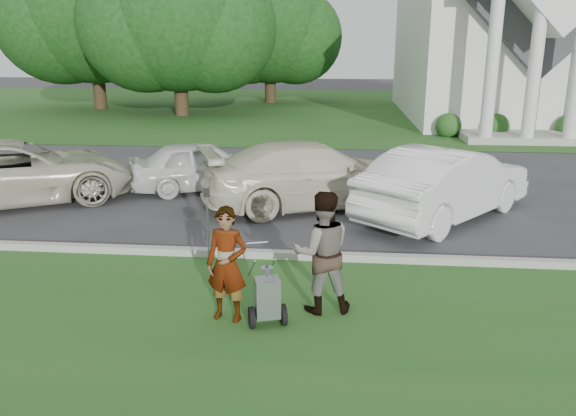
# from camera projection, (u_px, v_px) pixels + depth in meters

# --- Properties ---
(ground) EXTENTS (120.00, 120.00, 0.00)m
(ground) POSITION_uv_depth(u_px,v_px,m) (286.00, 271.00, 9.73)
(ground) COLOR #333335
(ground) RESTS_ON ground
(grass_strip) EXTENTS (80.00, 7.00, 0.01)m
(grass_strip) POSITION_uv_depth(u_px,v_px,m) (263.00, 364.00, 6.86)
(grass_strip) COLOR #23581E
(grass_strip) RESTS_ON ground
(church_lawn) EXTENTS (80.00, 30.00, 0.01)m
(church_lawn) POSITION_uv_depth(u_px,v_px,m) (327.00, 108.00, 35.55)
(church_lawn) COLOR #23581E
(church_lawn) RESTS_ON ground
(curb) EXTENTS (80.00, 0.18, 0.15)m
(curb) POSITION_uv_depth(u_px,v_px,m) (289.00, 255.00, 10.23)
(curb) COLOR #9E9E93
(curb) RESTS_ON ground
(church) EXTENTS (9.19, 19.00, 24.10)m
(church) POSITION_uv_depth(u_px,v_px,m) (499.00, 3.00, 29.38)
(church) COLOR white
(church) RESTS_ON ground
(tree_left) EXTENTS (10.63, 8.40, 9.71)m
(tree_left) POSITION_uv_depth(u_px,v_px,m) (177.00, 20.00, 30.06)
(tree_left) COLOR #332316
(tree_left) RESTS_ON ground
(tree_far) EXTENTS (11.64, 9.20, 10.73)m
(tree_far) POSITION_uv_depth(u_px,v_px,m) (92.00, 12.00, 33.31)
(tree_far) COLOR #332316
(tree_far) RESTS_ON ground
(tree_back) EXTENTS (9.61, 7.60, 8.89)m
(tree_back) POSITION_uv_depth(u_px,v_px,m) (270.00, 31.00, 37.46)
(tree_back) COLOR #332316
(tree_back) RESTS_ON ground
(striping_cart) EXTENTS (0.70, 1.09, 0.95)m
(striping_cart) POSITION_uv_depth(u_px,v_px,m) (267.00, 299.00, 7.71)
(striping_cart) COLOR black
(striping_cart) RESTS_ON ground
(person_left) EXTENTS (0.67, 0.51, 1.65)m
(person_left) POSITION_uv_depth(u_px,v_px,m) (227.00, 265.00, 7.77)
(person_left) COLOR #999999
(person_left) RESTS_ON ground
(person_right) EXTENTS (1.00, 0.85, 1.80)m
(person_right) POSITION_uv_depth(u_px,v_px,m) (322.00, 253.00, 8.02)
(person_right) COLOR #999999
(person_right) RESTS_ON ground
(parking_meter_near) EXTENTS (0.10, 0.09, 1.39)m
(parking_meter_near) POSITION_uv_depth(u_px,v_px,m) (207.00, 214.00, 9.95)
(parking_meter_near) COLOR gray
(parking_meter_near) RESTS_ON ground
(car_a) EXTENTS (6.14, 5.10, 1.56)m
(car_a) POSITION_uv_depth(u_px,v_px,m) (16.00, 172.00, 13.74)
(car_a) COLOR beige
(car_a) RESTS_ON ground
(car_b) EXTENTS (4.23, 3.03, 1.34)m
(car_b) POSITION_uv_depth(u_px,v_px,m) (204.00, 166.00, 15.04)
(car_b) COLOR white
(car_b) RESTS_ON ground
(car_c) EXTENTS (5.78, 4.07, 1.55)m
(car_c) POSITION_uv_depth(u_px,v_px,m) (313.00, 175.00, 13.49)
(car_c) COLOR beige
(car_c) RESTS_ON ground
(car_d) EXTENTS (4.47, 4.86, 1.62)m
(car_d) POSITION_uv_depth(u_px,v_px,m) (446.00, 183.00, 12.52)
(car_d) COLOR white
(car_d) RESTS_ON ground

